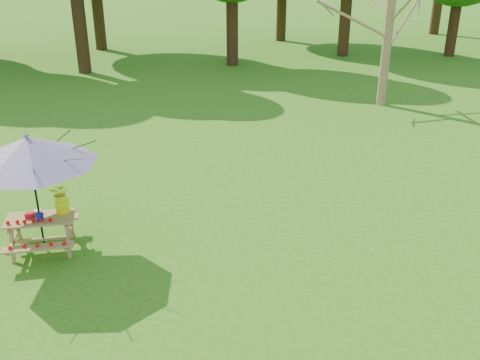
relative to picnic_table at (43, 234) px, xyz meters
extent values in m
cylinder|color=#916B4F|center=(10.43, 8.22, 2.07)|extent=(0.39, 0.39, 4.79)
cube|color=#AB8F4D|center=(0.00, 0.00, 0.32)|extent=(1.20, 0.62, 0.04)
cube|color=#AB8F4D|center=(0.00, -0.55, 0.03)|extent=(1.20, 0.22, 0.04)
cube|color=#AB8F4D|center=(0.00, 0.55, 0.03)|extent=(1.20, 0.22, 0.04)
cylinder|color=black|center=(0.00, 0.00, 0.80)|extent=(0.04, 0.04, 2.25)
cone|color=teal|center=(0.00, 0.00, 1.62)|extent=(2.80, 2.80, 0.50)
sphere|color=teal|center=(0.00, 0.00, 1.90)|extent=(0.08, 0.08, 0.08)
cube|color=red|center=(-0.17, 0.02, 0.39)|extent=(0.14, 0.12, 0.10)
cylinder|color=#141AAA|center=(0.03, -0.11, 0.41)|extent=(0.13, 0.13, 0.13)
cube|color=beige|center=(-0.06, 0.16, 0.38)|extent=(0.13, 0.13, 0.07)
cylinder|color=#FBFF0D|center=(0.40, 0.14, 0.47)|extent=(0.25, 0.25, 0.25)
imported|color=#F7F827|center=(0.40, 0.14, 0.72)|extent=(0.41, 0.38, 0.38)
camera|label=1|loc=(1.92, -9.11, 4.81)|focal=40.00mm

